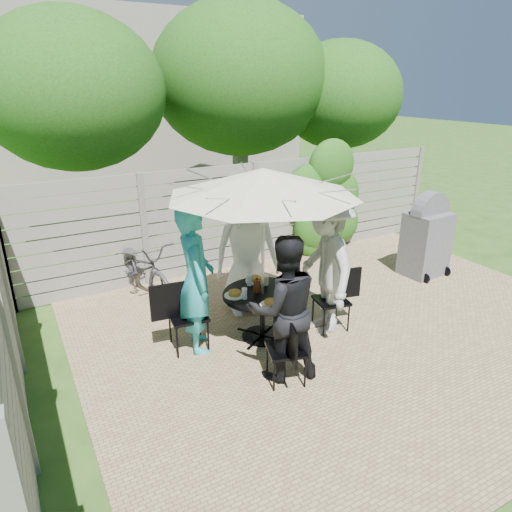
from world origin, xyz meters
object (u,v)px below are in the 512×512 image
glass_back (249,280)px  glass_left (244,293)px  person_back (247,250)px  person_left (196,280)px  chair_front (286,362)px  umbrella (263,182)px  syrup_jug (257,286)px  plate_right (290,288)px  person_right (325,265)px  chair_left (187,329)px  plate_back (255,280)px  bbq_grill (426,238)px  plate_extra (284,300)px  plate_front (271,303)px  person_front (284,309)px  glass_front (277,295)px  chair_right (332,311)px  patio_table (262,307)px  plate_left (235,294)px  chair_back (245,289)px  bicycle (141,268)px

glass_back → glass_left: 0.40m
glass_back → person_back: bearing=65.6°
person_back → glass_back: person_back is taller
person_left → chair_front: bearing=-139.3°
umbrella → person_back: bearing=76.0°
syrup_jug → plate_right: bearing=-20.8°
person_back → person_right: size_ratio=0.98×
person_right → glass_left: bearing=-84.5°
chair_left → syrup_jug: size_ratio=5.78×
chair_left → plate_right: size_ratio=3.56×
person_right → plate_back: (-0.72, 0.55, -0.26)m
bbq_grill → plate_extra: bearing=-170.2°
plate_front → glass_left: (-0.19, 0.31, 0.05)m
person_right → person_front: bearing=-45.0°
plate_right → glass_front: size_ratio=1.86×
person_left → plate_front: (0.72, -0.55, -0.25)m
person_back → person_left: size_ratio=1.00×
person_back → chair_right: (0.74, -1.04, -0.67)m
patio_table → syrup_jug: syrup_jug is taller
chair_right → bbq_grill: (2.52, 0.71, 0.41)m
plate_left → glass_back: 0.37m
chair_left → chair_right: chair_left is taller
plate_back → plate_extra: (0.02, -0.68, 0.00)m
patio_table → plate_left: plate_left is taller
plate_extra → glass_left: (-0.38, 0.30, 0.05)m
plate_left → glass_back: size_ratio=1.86×
glass_left → plate_front: bearing=-58.5°
person_left → glass_left: person_left is taller
person_back → plate_right: person_back is taller
umbrella → chair_left: size_ratio=3.00×
chair_right → plate_back: 1.11m
person_front → chair_right: 1.40m
person_front → plate_back: person_front is taller
chair_left → chair_back: bearing=37.4°
chair_front → plate_back: 1.39m
plate_right → person_back: bearing=99.5°
bicycle → person_left: bearing=-95.0°
umbrella → syrup_jug: bearing=126.2°
plate_front → chair_left: bearing=145.7°
plate_right → umbrella: bearing=166.0°
plate_right → glass_back: glass_back is taller
syrup_jug → patio_table: bearing=-53.8°
chair_front → plate_extra: chair_front is taller
chair_right → plate_extra: size_ratio=3.55×
chair_left → plate_left: chair_left is taller
plate_right → bbq_grill: bbq_grill is taller
person_front → chair_left: bearing=-40.6°
chair_back → syrup_jug: bearing=-2.2°
chair_front → glass_back: bearing=8.8°
chair_front → glass_front: chair_front is taller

